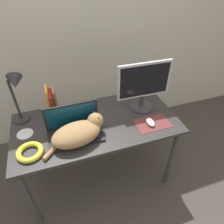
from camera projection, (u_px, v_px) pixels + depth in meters
ground_plane at (109, 205)px, 1.83m from camera, size 12.00×12.00×0.00m
wall_back at (71, 22)px, 1.86m from camera, size 8.00×0.05×2.60m
desk at (97, 130)px, 1.66m from camera, size 1.31×0.65×0.74m
laptop at (74, 130)px, 1.47m from camera, size 0.39×0.23×0.24m
cat at (79, 132)px, 1.41m from camera, size 0.47×0.28×0.17m
external_monitor at (144, 85)px, 1.62m from camera, size 0.45×0.21×0.42m
mousepad at (152, 123)px, 1.59m from camera, size 0.28×0.18×0.00m
computer_mouse at (150, 122)px, 1.57m from camera, size 0.06×0.10×0.03m
book_row at (52, 102)px, 1.63m from camera, size 0.08×0.16×0.24m
desk_lamp at (16, 91)px, 1.44m from camera, size 0.17×0.17×0.43m
cable_coil at (30, 152)px, 1.34m from camera, size 0.18×0.18×0.04m
cd_disc at (25, 134)px, 1.50m from camera, size 0.12×0.12×0.00m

